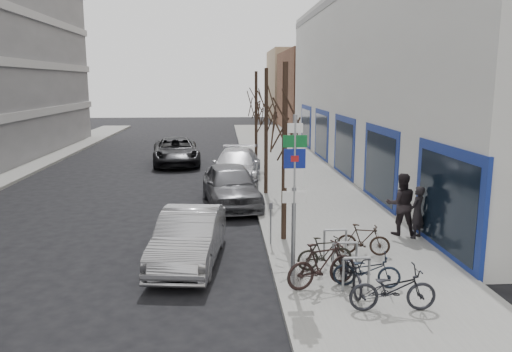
{
  "coord_description": "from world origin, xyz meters",
  "views": [
    {
      "loc": [
        0.78,
        -11.21,
        4.93
      ],
      "look_at": [
        1.79,
        4.23,
        2.0
      ],
      "focal_mm": 35.0,
      "sensor_mm": 36.0,
      "label": 1
    }
  ],
  "objects": [
    {
      "name": "parked_car_front",
      "position": [
        -0.2,
        1.98,
        0.74
      ],
      "size": [
        2.04,
        4.61,
        1.47
      ],
      "primitive_type": "imported",
      "rotation": [
        0.0,
        0.0,
        -0.11
      ],
      "color": "#9A9A9F",
      "rests_on": "ground"
    },
    {
      "name": "lane_car",
      "position": [
        -2.1,
        18.89,
        0.8
      ],
      "size": [
        3.33,
        6.06,
        1.61
      ],
      "primitive_type": "imported",
      "rotation": [
        0.0,
        0.0,
        0.12
      ],
      "color": "black",
      "rests_on": "ground"
    },
    {
      "name": "sidewalk_east",
      "position": [
        4.5,
        10.0,
        0.07
      ],
      "size": [
        5.0,
        70.0,
        0.15
      ],
      "primitive_type": "cube",
      "color": "slate",
      "rests_on": "ground"
    },
    {
      "name": "tree_mid",
      "position": [
        2.6,
        10.0,
        4.1
      ],
      "size": [
        1.8,
        1.8,
        5.5
      ],
      "color": "black",
      "rests_on": "ground"
    },
    {
      "name": "pedestrian_near",
      "position": [
        6.73,
        3.35,
        0.97
      ],
      "size": [
        0.7,
        0.7,
        1.63
      ],
      "primitive_type": "imported",
      "rotation": [
        0.0,
        0.0,
        3.92
      ],
      "color": "black",
      "rests_on": "sidewalk_east"
    },
    {
      "name": "pedestrian_far",
      "position": [
        6.35,
        3.74,
        1.15
      ],
      "size": [
        0.78,
        0.57,
        2.0
      ],
      "primitive_type": "imported",
      "rotation": [
        0.0,
        0.0,
        3.04
      ],
      "color": "black",
      "rests_on": "sidewalk_east"
    },
    {
      "name": "meter_front",
      "position": [
        2.15,
        3.0,
        0.92
      ],
      "size": [
        0.1,
        0.08,
        1.27
      ],
      "color": "gray",
      "rests_on": "sidewalk_east"
    },
    {
      "name": "parked_car_back",
      "position": [
        1.4,
        13.29,
        0.81
      ],
      "size": [
        2.91,
        5.79,
        1.61
      ],
      "primitive_type": "imported",
      "rotation": [
        0.0,
        0.0,
        -0.12
      ],
      "color": "#B5B5BA",
      "rests_on": "ground"
    },
    {
      "name": "bike_rack",
      "position": [
        3.8,
        0.6,
        0.66
      ],
      "size": [
        0.66,
        2.26,
        0.83
      ],
      "color": "gray",
      "rests_on": "sidewalk_east"
    },
    {
      "name": "meter_back",
      "position": [
        2.15,
        14.0,
        0.92
      ],
      "size": [
        0.1,
        0.08,
        1.27
      ],
      "color": "gray",
      "rests_on": "sidewalk_east"
    },
    {
      "name": "tree_near",
      "position": [
        2.6,
        3.5,
        4.1
      ],
      "size": [
        1.8,
        1.8,
        5.5
      ],
      "color": "black",
      "rests_on": "ground"
    },
    {
      "name": "bike_far_curb",
      "position": [
        4.3,
        -1.54,
        0.72
      ],
      "size": [
        1.87,
        0.62,
        1.13
      ],
      "primitive_type": "imported",
      "rotation": [
        0.0,
        0.0,
        1.54
      ],
      "color": "black",
      "rests_on": "sidewalk_east"
    },
    {
      "name": "tan_building_far",
      "position": [
        13.5,
        55.0,
        4.5
      ],
      "size": [
        13.0,
        12.0,
        9.0
      ],
      "primitive_type": "cube",
      "color": "#937A5B",
      "rests_on": "ground"
    },
    {
      "name": "tree_far",
      "position": [
        2.6,
        16.5,
        4.1
      ],
      "size": [
        1.8,
        1.8,
        5.5
      ],
      "color": "black",
      "rests_on": "ground"
    },
    {
      "name": "bike_near_right",
      "position": [
        3.06,
        -0.22,
        0.71
      ],
      "size": [
        1.93,
        1.13,
        1.12
      ],
      "primitive_type": "imported",
      "rotation": [
        0.0,
        0.0,
        1.9
      ],
      "color": "black",
      "rests_on": "sidewalk_east"
    },
    {
      "name": "meter_mid",
      "position": [
        2.15,
        8.5,
        0.92
      ],
      "size": [
        0.1,
        0.08,
        1.27
      ],
      "color": "gray",
      "rests_on": "sidewalk_east"
    },
    {
      "name": "highway_sign_pole",
      "position": [
        2.4,
        -0.01,
        2.46
      ],
      "size": [
        0.55,
        0.1,
        4.2
      ],
      "color": "gray",
      "rests_on": "ground"
    },
    {
      "name": "bike_mid_curb",
      "position": [
        4.12,
        -0.28,
        0.63
      ],
      "size": [
        1.64,
        0.8,
        0.96
      ],
      "primitive_type": "imported",
      "rotation": [
        0.0,
        0.0,
        1.36
      ],
      "color": "black",
      "rests_on": "sidewalk_east"
    },
    {
      "name": "bike_near_left",
      "position": [
        3.7,
        -0.41,
        0.68
      ],
      "size": [
        0.59,
        1.76,
        1.06
      ],
      "primitive_type": "imported",
      "rotation": [
        0.0,
        0.0,
        0.04
      ],
      "color": "black",
      "rests_on": "sidewalk_east"
    },
    {
      "name": "ground",
      "position": [
        0.0,
        0.0,
        0.0
      ],
      "size": [
        120.0,
        120.0,
        0.0
      ],
      "primitive_type": "plane",
      "color": "black",
      "rests_on": "ground"
    },
    {
      "name": "bike_mid_inner",
      "position": [
        3.35,
        0.87,
        0.6
      ],
      "size": [
        1.53,
        0.62,
        0.9
      ],
      "primitive_type": "imported",
      "rotation": [
        0.0,
        0.0,
        1.69
      ],
      "color": "black",
      "rests_on": "sidewalk_east"
    },
    {
      "name": "brick_building_far",
      "position": [
        13.0,
        40.0,
        4.0
      ],
      "size": [
        12.0,
        14.0,
        8.0
      ],
      "primitive_type": "cube",
      "color": "brown",
      "rests_on": "ground"
    },
    {
      "name": "parked_car_mid",
      "position": [
        1.05,
        8.4,
        0.85
      ],
      "size": [
        2.65,
        5.21,
        1.7
      ],
      "primitive_type": "imported",
      "rotation": [
        0.0,
        0.0,
        0.13
      ],
      "color": "#55555A",
      "rests_on": "ground"
    },
    {
      "name": "bike_far_inner",
      "position": [
        4.65,
        1.91,
        0.6
      ],
      "size": [
        1.55,
        0.81,
        0.9
      ],
      "primitive_type": "imported",
      "rotation": [
        0.0,
        0.0,
        1.31
      ],
      "color": "black",
      "rests_on": "sidewalk_east"
    }
  ]
}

